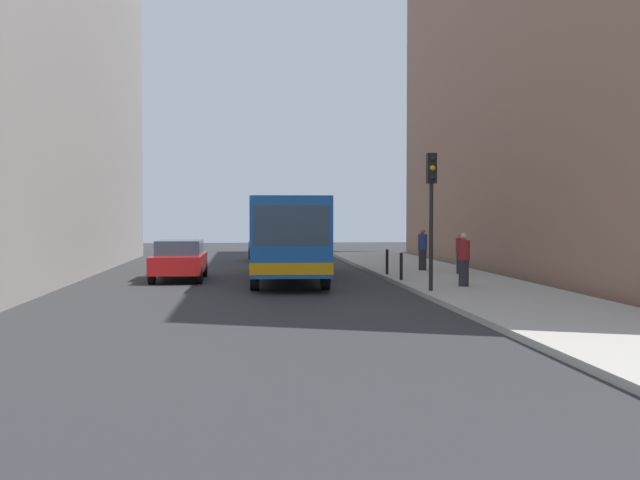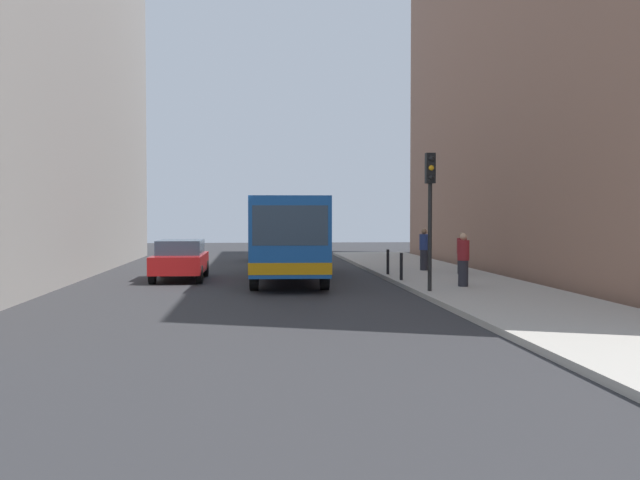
# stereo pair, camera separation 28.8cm
# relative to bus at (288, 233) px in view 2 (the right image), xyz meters

# --- Properties ---
(ground_plane) EXTENTS (80.00, 80.00, 0.00)m
(ground_plane) POSITION_rel_bus_xyz_m (0.39, -3.27, -1.73)
(ground_plane) COLOR #2D2D30
(sidewalk) EXTENTS (4.40, 40.00, 0.15)m
(sidewalk) POSITION_rel_bus_xyz_m (5.79, -3.27, -1.65)
(sidewalk) COLOR #ADA89E
(sidewalk) RESTS_ON ground
(building_right) EXTENTS (7.00, 32.00, 17.34)m
(building_right) POSITION_rel_bus_xyz_m (11.89, 0.73, 6.95)
(building_right) COLOR #936B56
(building_right) RESTS_ON ground
(bus) EXTENTS (2.91, 11.10, 3.00)m
(bus) POSITION_rel_bus_xyz_m (0.00, 0.00, 0.00)
(bus) COLOR #19519E
(bus) RESTS_ON ground
(car_beside_bus) EXTENTS (1.88, 4.41, 1.48)m
(car_beside_bus) POSITION_rel_bus_xyz_m (-4.00, 0.08, -0.94)
(car_beside_bus) COLOR maroon
(car_beside_bus) RESTS_ON ground
(car_behind_bus) EXTENTS (2.05, 4.49, 1.48)m
(car_behind_bus) POSITION_rel_bus_xyz_m (-0.37, 10.97, -0.94)
(car_behind_bus) COLOR black
(car_behind_bus) RESTS_ON ground
(traffic_light) EXTENTS (0.28, 0.33, 4.10)m
(traffic_light) POSITION_rel_bus_xyz_m (3.94, -6.06, 1.28)
(traffic_light) COLOR black
(traffic_light) RESTS_ON sidewalk
(bollard_near) EXTENTS (0.11, 0.11, 0.95)m
(bollard_near) POSITION_rel_bus_xyz_m (3.84, -2.42, -1.10)
(bollard_near) COLOR black
(bollard_near) RESTS_ON sidewalk
(bollard_mid) EXTENTS (0.11, 0.11, 0.95)m
(bollard_mid) POSITION_rel_bus_xyz_m (3.84, 0.07, -1.10)
(bollard_mid) COLOR black
(bollard_mid) RESTS_ON sidewalk
(pedestrian_near_signal) EXTENTS (0.38, 0.38, 1.69)m
(pedestrian_near_signal) POSITION_rel_bus_xyz_m (5.34, -4.79, -0.73)
(pedestrian_near_signal) COLOR #26262D
(pedestrian_near_signal) RESTS_ON sidewalk
(pedestrian_mid_sidewalk) EXTENTS (0.38, 0.38, 1.60)m
(pedestrian_mid_sidewalk) POSITION_rel_bus_xyz_m (6.70, -0.02, -0.78)
(pedestrian_mid_sidewalk) COLOR #26262D
(pedestrian_mid_sidewalk) RESTS_ON sidewalk
(pedestrian_far_sidewalk) EXTENTS (0.38, 0.38, 1.71)m
(pedestrian_far_sidewalk) POSITION_rel_bus_xyz_m (5.69, 1.92, -0.72)
(pedestrian_far_sidewalk) COLOR #26262D
(pedestrian_far_sidewalk) RESTS_ON sidewalk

